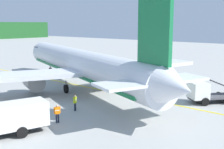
{
  "coord_description": "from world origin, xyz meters",
  "views": [
    {
      "loc": [
        -9.18,
        -4.59,
        8.88
      ],
      "look_at": [
        18.62,
        19.71,
        2.41
      ],
      "focal_mm": 46.87,
      "sensor_mm": 36.0,
      "label": 1
    }
  ],
  "objects_px": {
    "crew_loader_right": "(75,101)",
    "crew_loader_left": "(57,112)",
    "service_truck_fuel": "(208,93)",
    "service_truck_baggage": "(6,118)",
    "cargo_container_near": "(143,85)",
    "airliner_foreground": "(81,65)"
  },
  "relations": [
    {
      "from": "cargo_container_near",
      "to": "crew_loader_left",
      "type": "xyz_separation_m",
      "value": [
        -15.03,
        -1.27,
        0.08
      ]
    },
    {
      "from": "service_truck_fuel",
      "to": "crew_loader_right",
      "type": "relative_size",
      "value": 3.9
    },
    {
      "from": "airliner_foreground",
      "to": "crew_loader_left",
      "type": "relative_size",
      "value": 23.54
    },
    {
      "from": "crew_loader_right",
      "to": "cargo_container_near",
      "type": "bearing_deg",
      "value": -1.68
    },
    {
      "from": "airliner_foreground",
      "to": "cargo_container_near",
      "type": "height_order",
      "value": "airliner_foreground"
    },
    {
      "from": "crew_loader_right",
      "to": "crew_loader_left",
      "type": "bearing_deg",
      "value": -155.69
    },
    {
      "from": "service_truck_fuel",
      "to": "crew_loader_left",
      "type": "distance_m",
      "value": 17.16
    },
    {
      "from": "cargo_container_near",
      "to": "crew_loader_left",
      "type": "relative_size",
      "value": 1.46
    },
    {
      "from": "cargo_container_near",
      "to": "service_truck_baggage",
      "type": "bearing_deg",
      "value": -177.98
    },
    {
      "from": "service_truck_fuel",
      "to": "cargo_container_near",
      "type": "relative_size",
      "value": 2.62
    },
    {
      "from": "service_truck_fuel",
      "to": "service_truck_baggage",
      "type": "distance_m",
      "value": 21.59
    },
    {
      "from": "airliner_foreground",
      "to": "crew_loader_right",
      "type": "bearing_deg",
      "value": -137.05
    },
    {
      "from": "service_truck_fuel",
      "to": "service_truck_baggage",
      "type": "xyz_separation_m",
      "value": [
        -20.06,
        7.97,
        0.32
      ]
    },
    {
      "from": "airliner_foreground",
      "to": "cargo_container_near",
      "type": "bearing_deg",
      "value": -59.3
    },
    {
      "from": "airliner_foreground",
      "to": "service_truck_baggage",
      "type": "height_order",
      "value": "airliner_foreground"
    },
    {
      "from": "service_truck_baggage",
      "to": "airliner_foreground",
      "type": "bearing_deg",
      "value": 26.84
    },
    {
      "from": "cargo_container_near",
      "to": "crew_loader_left",
      "type": "bearing_deg",
      "value": -175.18
    },
    {
      "from": "airliner_foreground",
      "to": "crew_loader_right",
      "type": "height_order",
      "value": "airliner_foreground"
    },
    {
      "from": "cargo_container_near",
      "to": "airliner_foreground",
      "type": "bearing_deg",
      "value": 120.7
    },
    {
      "from": "service_truck_fuel",
      "to": "crew_loader_right",
      "type": "distance_m",
      "value": 14.94
    },
    {
      "from": "service_truck_fuel",
      "to": "cargo_container_near",
      "type": "bearing_deg",
      "value": 92.96
    },
    {
      "from": "airliner_foreground",
      "to": "service_truck_baggage",
      "type": "bearing_deg",
      "value": -153.16
    }
  ]
}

